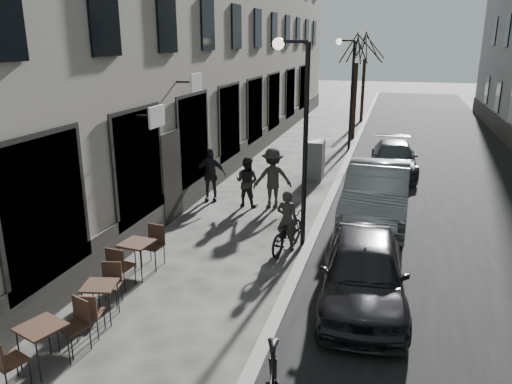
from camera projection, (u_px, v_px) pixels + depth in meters
The scene contains 18 objects.
road at pixel (436, 164), 21.01m from camera, with size 7.30×60.00×0.00m, color black.
kerb at pixel (349, 158), 21.94m from camera, with size 0.25×60.00×0.12m, color gray.
streetlamp_near at pixel (299, 122), 11.92m from camera, with size 0.90×0.28×5.09m.
streetlamp_far at pixel (349, 82), 22.96m from camera, with size 0.90×0.28×5.09m.
tree_near at pixel (357, 47), 25.27m from camera, with size 2.40×2.40×5.70m.
tree_far at pixel (366, 46), 30.79m from camera, with size 2.40×2.40×5.70m.
bistro_set_a at pixel (43, 343), 7.86m from camera, with size 0.89×1.58×0.91m.
bistro_set_b at pixel (101, 298), 9.28m from camera, with size 0.71×1.48×0.85m.
bistro_set_c at pixel (138, 255), 11.00m from camera, with size 0.72×1.63×0.94m.
utility_cabinet at pixel (316, 160), 18.66m from camera, with size 0.54×0.97×1.46m, color #5C5C5E.
bicycle at pixel (287, 231), 12.41m from camera, with size 0.62×1.79×0.94m, color black.
cyclist_rider at pixel (287, 220), 12.32m from camera, with size 0.56×0.37×1.54m, color #2A2724.
pedestrian_near at pixel (247, 182), 15.61m from camera, with size 0.76×0.59×1.57m, color black.
pedestrian_mid at pixel (273, 178), 15.46m from camera, with size 1.21×0.70×1.87m, color #2A2724.
pedestrian_far at pixel (210, 175), 16.09m from camera, with size 1.01×0.42×1.73m, color black.
car_near at pixel (363, 271), 9.77m from camera, with size 1.64×4.08×1.39m, color black.
car_mid at pixel (377, 193), 14.35m from camera, with size 1.73×4.95×1.63m, color gray.
car_far at pixel (394, 158), 19.40m from camera, with size 1.71×4.22×1.22m, color #3F424A.
Camera 1 is at (2.05, -5.72, 5.04)m, focal length 35.00 mm.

